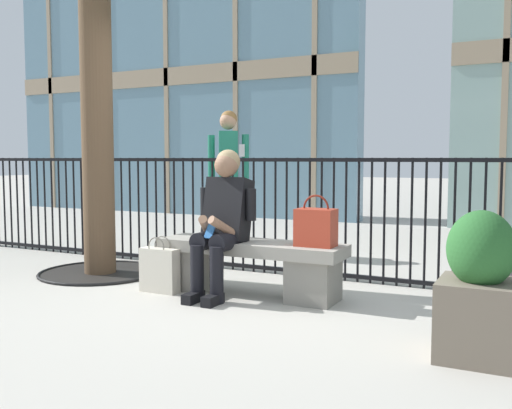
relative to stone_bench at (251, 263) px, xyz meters
name	(u,v)px	position (x,y,z in m)	size (l,w,h in m)	color
ground_plane	(251,294)	(0.00, 0.00, -0.27)	(60.00, 60.00, 0.00)	#B2ADA3
stone_bench	(251,263)	(0.00, 0.00, 0.00)	(1.60, 0.44, 0.45)	gray
seated_person_with_phone	(222,218)	(-0.19, -0.13, 0.38)	(0.52, 0.66, 1.21)	black
handbag_on_bench	(316,227)	(0.58, -0.01, 0.33)	(0.30, 0.19, 0.41)	#B23823
shopping_bag	(160,270)	(-0.73, -0.27, -0.08)	(0.34, 0.12, 0.48)	beige
bystander_at_railing	(228,170)	(-1.23, 1.81, 0.73)	(0.55, 0.44, 1.71)	#383D4C
plaza_railing	(292,216)	(0.00, 0.88, 0.31)	(9.71, 0.04, 1.14)	black
planter	(480,291)	(1.86, -0.79, 0.12)	(0.44, 0.44, 0.85)	#726656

